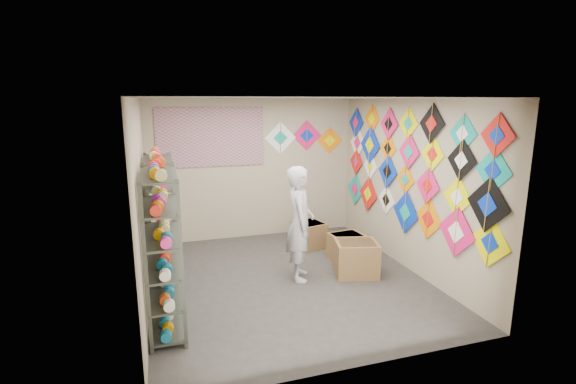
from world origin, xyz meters
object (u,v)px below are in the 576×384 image
object	(u,v)px
carton_b	(346,247)
carton_a	(356,258)
shelf_rack_back	(161,222)
carton_c	(309,235)
shelf_rack_front	(163,252)
shopkeeper	(300,223)

from	to	relation	value
carton_b	carton_a	bearing A→B (deg)	-107.51
shelf_rack_back	carton_c	xyz separation A→B (m)	(2.60, 0.84, -0.72)
shelf_rack_back	carton_c	size ratio (longest dim) A/B	3.54
shelf_rack_back	carton_a	distance (m)	3.00
carton_a	carton_b	world-z (taller)	carton_a
shelf_rack_back	carton_b	size ratio (longest dim) A/B	3.49
shelf_rack_back	carton_b	distance (m)	3.08
carton_a	shelf_rack_front	bearing A→B (deg)	-151.80
shopkeeper	carton_b	bearing A→B (deg)	-48.12
shelf_rack_back	carton_c	bearing A→B (deg)	17.90
carton_a	shopkeeper	bearing A→B (deg)	-175.42
shelf_rack_front	carton_b	size ratio (longest dim) A/B	3.49
shopkeeper	shelf_rack_front	bearing A→B (deg)	129.68
carton_a	carton_c	xyz separation A→B (m)	(-0.26, 1.42, -0.03)
shopkeeper	carton_b	size ratio (longest dim) A/B	3.19
shelf_rack_front	carton_b	xyz separation A→B (m)	(2.99, 1.36, -0.73)
shopkeeper	carton_b	world-z (taller)	shopkeeper
shopkeeper	carton_c	bearing A→B (deg)	-10.14
shelf_rack_front	shopkeeper	xyz separation A→B (m)	(1.98, 0.87, -0.08)
shelf_rack_back	shopkeeper	bearing A→B (deg)	-12.29
shelf_rack_front	carton_a	distance (m)	3.03
carton_a	carton_c	distance (m)	1.44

